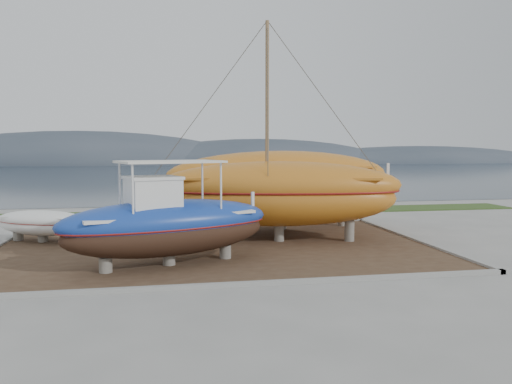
{
  "coord_description": "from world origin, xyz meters",
  "views": [
    {
      "loc": [
        -2.04,
        -16.88,
        4.22
      ],
      "look_at": [
        1.77,
        4.0,
        2.37
      ],
      "focal_mm": 35.0,
      "sensor_mm": 36.0,
      "label": 1
    }
  ],
  "objects": [
    {
      "name": "ground",
      "position": [
        0.0,
        0.0,
        0.0
      ],
      "size": [
        140.0,
        140.0,
        0.0
      ],
      "primitive_type": "plane",
      "color": "gray",
      "rests_on": "ground"
    },
    {
      "name": "dirt_patch",
      "position": [
        0.0,
        4.0,
        0.03
      ],
      "size": [
        18.0,
        12.0,
        0.06
      ],
      "primitive_type": "cube",
      "color": "#422D1E",
      "rests_on": "ground"
    },
    {
      "name": "curb_frame",
      "position": [
        0.0,
        4.0,
        0.07
      ],
      "size": [
        18.6,
        12.6,
        0.15
      ],
      "primitive_type": null,
      "color": "gray",
      "rests_on": "ground"
    },
    {
      "name": "grass_strip",
      "position": [
        0.0,
        15.5,
        0.04
      ],
      "size": [
        44.0,
        3.0,
        0.08
      ],
      "primitive_type": "cube",
      "color": "#284219",
      "rests_on": "ground"
    },
    {
      "name": "sea",
      "position": [
        0.0,
        70.0,
        0.0
      ],
      "size": [
        260.0,
        100.0,
        0.04
      ],
      "primitive_type": null,
      "color": "#192633",
      "rests_on": "ground"
    },
    {
      "name": "mountain_ridge",
      "position": [
        0.0,
        125.0,
        0.0
      ],
      "size": [
        200.0,
        36.0,
        20.0
      ],
      "primitive_type": null,
      "color": "#333D49",
      "rests_on": "ground"
    },
    {
      "name": "blue_caique",
      "position": [
        -1.95,
        0.97,
        1.93
      ],
      "size": [
        8.11,
        4.8,
        3.73
      ],
      "primitive_type": null,
      "rotation": [
        0.0,
        0.0,
        0.33
      ],
      "color": "#193D9F",
      "rests_on": "dirt_patch"
    },
    {
      "name": "white_dinghy",
      "position": [
        -7.46,
        6.52,
        0.74
      ],
      "size": [
        4.84,
        3.46,
        1.37
      ],
      "primitive_type": null,
      "rotation": [
        0.0,
        0.0,
        -0.43
      ],
      "color": "white",
      "rests_on": "dirt_patch"
    },
    {
      "name": "orange_sailboat",
      "position": [
        2.98,
        4.78,
        4.91
      ],
      "size": [
        11.37,
        5.09,
        9.71
      ],
      "primitive_type": null,
      "rotation": [
        0.0,
        0.0,
        -0.17
      ],
      "color": "#B3681B",
      "rests_on": "dirt_patch"
    },
    {
      "name": "orange_bare_hull",
      "position": [
        3.89,
        8.04,
        2.03
      ],
      "size": [
        12.38,
        5.24,
        3.93
      ],
      "primitive_type": null,
      "rotation": [
        0.0,
        0.0,
        0.14
      ],
      "color": "#B3681B",
      "rests_on": "dirt_patch"
    }
  ]
}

